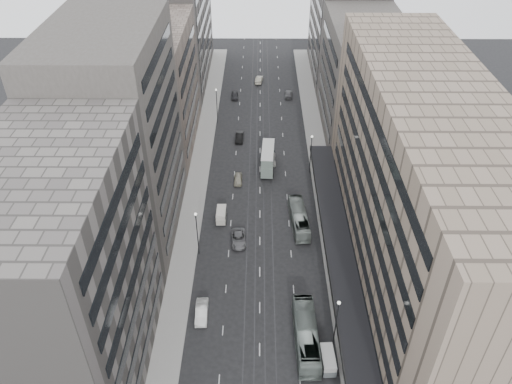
{
  "coord_description": "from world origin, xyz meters",
  "views": [
    {
      "loc": [
        -0.17,
        -45.86,
        55.53
      ],
      "look_at": [
        -0.67,
        20.79,
        5.73
      ],
      "focal_mm": 35.0,
      "sensor_mm": 36.0,
      "label": 1
    }
  ],
  "objects_px": {
    "vw_microbus": "(328,360)",
    "panel_van": "(221,215)",
    "bus_near": "(306,335)",
    "double_decker": "(268,158)",
    "sedan_1": "(202,312)",
    "sedan_2": "(239,239)",
    "bus_far": "(299,218)"
  },
  "relations": [
    {
      "from": "bus_near",
      "to": "bus_far",
      "type": "height_order",
      "value": "bus_near"
    },
    {
      "from": "double_decker",
      "to": "sedan_1",
      "type": "distance_m",
      "value": 37.98
    },
    {
      "from": "sedan_1",
      "to": "bus_near",
      "type": "bearing_deg",
      "value": -19.47
    },
    {
      "from": "vw_microbus",
      "to": "sedan_2",
      "type": "bearing_deg",
      "value": 114.67
    },
    {
      "from": "bus_far",
      "to": "panel_van",
      "type": "height_order",
      "value": "bus_far"
    },
    {
      "from": "panel_van",
      "to": "sedan_2",
      "type": "height_order",
      "value": "panel_van"
    },
    {
      "from": "sedan_1",
      "to": "panel_van",
      "type": "bearing_deg",
      "value": 83.9
    },
    {
      "from": "sedan_2",
      "to": "bus_far",
      "type": "bearing_deg",
      "value": 18.73
    },
    {
      "from": "double_decker",
      "to": "panel_van",
      "type": "xyz_separation_m",
      "value": [
        -8.13,
        -15.99,
        -1.22
      ]
    },
    {
      "from": "sedan_1",
      "to": "double_decker",
      "type": "bearing_deg",
      "value": 73.26
    },
    {
      "from": "sedan_1",
      "to": "bus_far",
      "type": "bearing_deg",
      "value": 51.0
    },
    {
      "from": "vw_microbus",
      "to": "panel_van",
      "type": "height_order",
      "value": "panel_van"
    },
    {
      "from": "panel_van",
      "to": "sedan_1",
      "type": "bearing_deg",
      "value": -93.61
    },
    {
      "from": "sedan_2",
      "to": "panel_van",
      "type": "bearing_deg",
      "value": 115.18
    },
    {
      "from": "bus_near",
      "to": "sedan_2",
      "type": "distance_m",
      "value": 21.86
    },
    {
      "from": "bus_far",
      "to": "sedan_1",
      "type": "height_order",
      "value": "bus_far"
    },
    {
      "from": "bus_near",
      "to": "bus_far",
      "type": "xyz_separation_m",
      "value": [
        0.54,
        23.99,
        -0.18
      ]
    },
    {
      "from": "bus_far",
      "to": "vw_microbus",
      "type": "xyz_separation_m",
      "value": [
        1.95,
        -27.41,
        -0.3
      ]
    },
    {
      "from": "bus_far",
      "to": "sedan_1",
      "type": "distance_m",
      "value": 24.48
    },
    {
      "from": "vw_microbus",
      "to": "panel_van",
      "type": "bearing_deg",
      "value": 115.1
    },
    {
      "from": "bus_far",
      "to": "vw_microbus",
      "type": "height_order",
      "value": "bus_far"
    },
    {
      "from": "vw_microbus",
      "to": "sedan_1",
      "type": "bearing_deg",
      "value": 151.88
    },
    {
      "from": "bus_near",
      "to": "bus_far",
      "type": "bearing_deg",
      "value": -92.59
    },
    {
      "from": "sedan_1",
      "to": "sedan_2",
      "type": "relative_size",
      "value": 0.93
    },
    {
      "from": "bus_near",
      "to": "sedan_1",
      "type": "height_order",
      "value": "bus_near"
    },
    {
      "from": "bus_near",
      "to": "sedan_1",
      "type": "distance_m",
      "value": 14.84
    },
    {
      "from": "panel_van",
      "to": "sedan_1",
      "type": "relative_size",
      "value": 0.75
    },
    {
      "from": "bus_near",
      "to": "sedan_2",
      "type": "bearing_deg",
      "value": -65.36
    },
    {
      "from": "bus_near",
      "to": "panel_van",
      "type": "bearing_deg",
      "value": -64.49
    },
    {
      "from": "bus_far",
      "to": "double_decker",
      "type": "bearing_deg",
      "value": -77.99
    },
    {
      "from": "sedan_1",
      "to": "sedan_2",
      "type": "distance_m",
      "value": 15.9
    },
    {
      "from": "bus_near",
      "to": "double_decker",
      "type": "distance_m",
      "value": 41.39
    }
  ]
}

